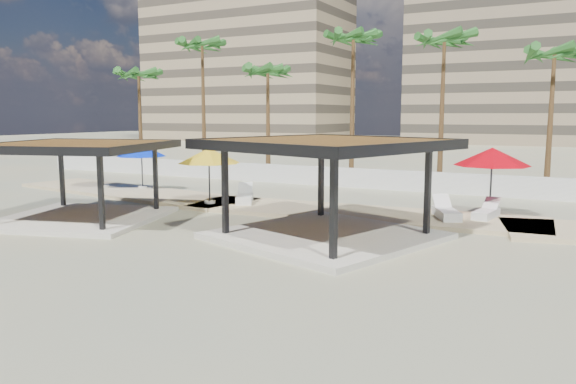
% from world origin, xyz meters
% --- Properties ---
extents(ground, '(200.00, 200.00, 0.00)m').
position_xyz_m(ground, '(0.00, 0.00, 0.00)').
color(ground, tan).
rests_on(ground, ground).
extents(promenade, '(44.45, 7.97, 0.24)m').
position_xyz_m(promenade, '(2.00, 7.67, 0.06)').
color(promenade, '#C6B284').
rests_on(promenade, ground).
extents(boundary_wall, '(56.00, 0.30, 1.20)m').
position_xyz_m(boundary_wall, '(0.00, 16.00, 0.60)').
color(boundary_wall, silver).
rests_on(boundary_wall, ground).
extents(building_west, '(34.00, 16.00, 32.40)m').
position_xyz_m(building_west, '(-42.00, 68.00, 15.27)').
color(building_west, '#937F60').
rests_on(building_west, ground).
extents(building_mid, '(38.00, 16.00, 30.40)m').
position_xyz_m(building_mid, '(4.00, 78.00, 14.27)').
color(building_mid, '#847259').
rests_on(building_mid, ground).
extents(pavilion_central, '(8.94, 8.94, 3.62)m').
position_xyz_m(pavilion_central, '(2.70, 2.03, 2.16)').
color(pavilion_central, beige).
rests_on(pavilion_central, ground).
extents(pavilion_west, '(8.15, 8.15, 3.33)m').
position_xyz_m(pavilion_west, '(-7.97, 0.34, 1.99)').
color(pavilion_west, beige).
rests_on(pavilion_west, ground).
extents(umbrella_a, '(4.19, 4.19, 2.88)m').
position_xyz_m(umbrella_a, '(-14.38, 7.82, 2.65)').
color(umbrella_a, beige).
rests_on(umbrella_a, promenade).
extents(umbrella_b, '(3.04, 3.04, 2.70)m').
position_xyz_m(umbrella_b, '(-5.19, 5.80, 2.50)').
color(umbrella_b, beige).
rests_on(umbrella_b, promenade).
extents(umbrella_c, '(3.80, 3.80, 2.89)m').
position_xyz_m(umbrella_c, '(7.31, 9.20, 2.66)').
color(umbrella_c, beige).
rests_on(umbrella_c, promenade).
extents(umbrella_f, '(3.39, 3.39, 2.57)m').
position_xyz_m(umbrella_f, '(-12.08, 8.64, 2.39)').
color(umbrella_f, beige).
rests_on(umbrella_f, promenade).
extents(lounger_a, '(1.77, 2.38, 0.87)m').
position_xyz_m(lounger_a, '(-3.93, 6.98, 0.39)').
color(lounger_a, silver).
rests_on(lounger_a, promenade).
extents(lounger_b, '(0.92, 2.09, 0.77)m').
position_xyz_m(lounger_b, '(7.33, 8.19, 0.36)').
color(lounger_b, silver).
rests_on(lounger_b, promenade).
extents(lounger_c, '(1.67, 2.36, 0.86)m').
position_xyz_m(lounger_c, '(5.84, 7.34, 0.39)').
color(lounger_c, silver).
rests_on(lounger_c, promenade).
extents(palm_a, '(3.00, 3.00, 8.47)m').
position_xyz_m(palm_a, '(-21.00, 18.30, 7.36)').
color(palm_a, brown).
rests_on(palm_a, ground).
extents(palm_b, '(3.00, 3.00, 10.46)m').
position_xyz_m(palm_b, '(-15.00, 18.70, 9.22)').
color(palm_b, brown).
rests_on(palm_b, ground).
extents(palm_c, '(3.00, 3.00, 8.28)m').
position_xyz_m(palm_c, '(-9.00, 18.10, 7.18)').
color(palm_c, brown).
rests_on(palm_c, ground).
extents(palm_d, '(3.00, 3.00, 10.29)m').
position_xyz_m(palm_d, '(-3.00, 18.90, 9.07)').
color(palm_d, brown).
rests_on(palm_d, ground).
extents(palm_e, '(3.00, 3.00, 9.72)m').
position_xyz_m(palm_e, '(3.00, 18.40, 8.53)').
color(palm_e, brown).
rests_on(palm_e, ground).
extents(palm_f, '(3.00, 3.00, 8.64)m').
position_xyz_m(palm_f, '(9.00, 18.60, 7.51)').
color(palm_f, brown).
rests_on(palm_f, ground).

